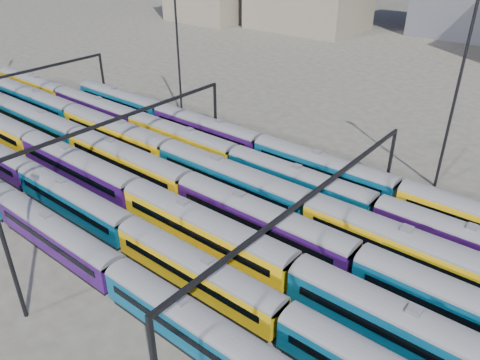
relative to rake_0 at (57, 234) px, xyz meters
The scene contains 13 objects.
ground 18.47m from the rake_0, 55.05° to the left, with size 500.00×500.00×0.00m, color #413D37.
rake_0 is the anchor object (origin of this frame).
rake_1 25.11m from the rake_0, 11.49° to the left, with size 116.56×2.84×4.78m.
rake_2 15.04m from the rake_0, 41.69° to the left, with size 155.03×3.24×5.46m.
rake_3 21.11m from the rake_0, 45.29° to the left, with size 155.21×3.24×5.47m.
rake_4 20.60m from the rake_0, 103.79° to the left, with size 134.43×3.28×5.53m.
rake_5 26.10m from the rake_0, 106.72° to the left, with size 102.10×2.99×5.04m.
rake_6 32.92m from the rake_0, 65.70° to the left, with size 102.41×3.00×5.05m.
gantry_0 42.49m from the rake_0, 159.21° to the left, with size 0.35×40.35×8.03m.
gantry_1 18.28m from the rake_0, 122.39° to the left, with size 0.35×40.35×8.03m.
gantry_2 25.75m from the rake_0, 36.22° to the left, with size 0.35×40.35×8.03m.
mast_1 43.39m from the rake_0, 117.81° to the left, with size 1.40×0.50×25.60m.
mast_3 47.99m from the rake_0, 56.84° to the left, with size 1.40×0.50×25.60m.
Camera 1 is at (28.73, -33.59, 30.49)m, focal length 35.00 mm.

